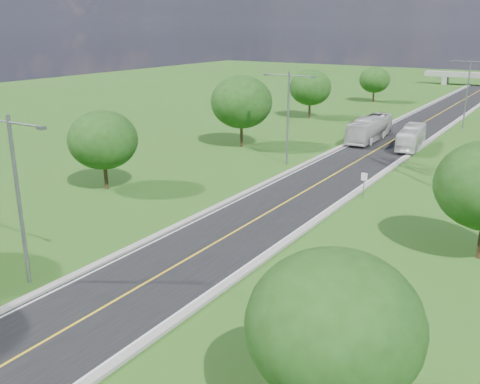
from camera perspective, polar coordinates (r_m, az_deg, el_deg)
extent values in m
plane|color=#2C5517|center=(70.08, 15.11, 4.77)|extent=(260.00, 260.00, 0.00)
cube|color=black|center=(75.71, 16.51, 5.59)|extent=(8.00, 150.00, 0.06)
cube|color=gray|center=(76.93, 13.47, 6.07)|extent=(0.50, 150.00, 0.22)
cube|color=gray|center=(74.69, 19.64, 5.20)|extent=(0.50, 150.00, 0.22)
cylinder|color=slate|center=(47.92, 13.06, 0.68)|extent=(0.08, 0.08, 2.40)
cube|color=white|center=(47.67, 13.11, 1.59)|extent=(0.55, 0.04, 0.70)
cube|color=gray|center=(149.23, 21.03, 11.07)|extent=(1.20, 3.00, 2.00)
cylinder|color=slate|center=(32.80, -22.50, -1.04)|extent=(0.22, 0.22, 10.00)
cylinder|color=slate|center=(30.62, -21.95, 6.69)|extent=(2.80, 0.12, 0.12)
cube|color=slate|center=(29.59, -20.44, 6.43)|extent=(0.50, 0.25, 0.18)
cylinder|color=slate|center=(57.65, 5.13, 7.74)|extent=(0.22, 0.22, 10.00)
cylinder|color=slate|center=(57.71, 3.99, 12.38)|extent=(2.80, 0.12, 0.12)
cylinder|color=slate|center=(56.43, 6.55, 12.20)|extent=(2.80, 0.12, 0.12)
cube|color=slate|center=(58.34, 2.84, 12.41)|extent=(0.50, 0.25, 0.18)
cube|color=slate|center=(55.89, 7.77, 12.05)|extent=(0.50, 0.25, 0.18)
cylinder|color=slate|center=(85.26, 23.04, 9.58)|extent=(0.22, 0.22, 10.00)
cylinder|color=slate|center=(85.11, 22.47, 12.77)|extent=(2.80, 0.12, 0.12)
cube|color=slate|center=(85.35, 21.59, 12.84)|extent=(0.50, 0.25, 0.18)
cylinder|color=black|center=(50.96, -14.13, 1.77)|extent=(0.36, 0.36, 2.70)
ellipsoid|color=#1C3B10|center=(50.20, -14.41, 5.40)|extent=(6.30, 6.30, 5.36)
cylinder|color=black|center=(66.92, 0.15, 6.22)|extent=(0.36, 0.36, 3.24)
ellipsoid|color=#1C3B10|center=(66.27, 0.16, 9.58)|extent=(7.56, 7.56, 6.43)
cylinder|color=black|center=(88.71, 7.42, 8.73)|extent=(0.36, 0.36, 2.88)
ellipsoid|color=#1C3B10|center=(88.26, 7.51, 10.99)|extent=(6.72, 6.72, 5.71)
cylinder|color=black|center=(109.96, 14.04, 9.94)|extent=(0.36, 0.36, 2.52)
ellipsoid|color=#1C3B10|center=(109.63, 14.16, 11.53)|extent=(5.88, 5.88, 5.00)
ellipsoid|color=#1C3B10|center=(19.43, 10.00, -13.83)|extent=(6.30, 6.30, 5.36)
imported|color=silver|center=(69.22, 17.80, 5.58)|extent=(3.42, 9.86, 2.69)
imported|color=silver|center=(72.32, 13.65, 6.58)|extent=(2.84, 11.35, 3.15)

